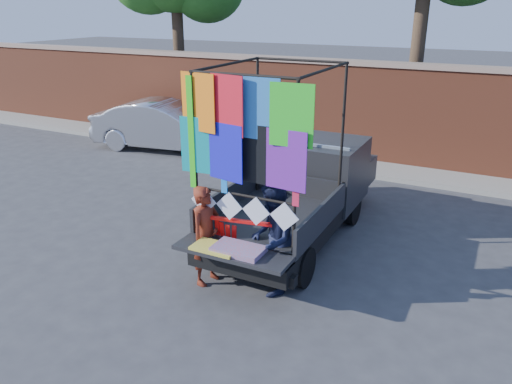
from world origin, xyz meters
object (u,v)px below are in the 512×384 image
at_px(sedan, 166,125).
at_px(man, 272,239).
at_px(pickup_truck, 306,188).
at_px(woman, 206,235).

xyz_separation_m(sedan, man, (5.94, -5.54, 0.15)).
bearing_deg(pickup_truck, sedan, 149.60).
distance_m(pickup_truck, man, 2.32).
bearing_deg(sedan, man, -142.70).
relative_size(sedan, man, 2.50).
bearing_deg(man, pickup_truck, 169.81).
xyz_separation_m(pickup_truck, sedan, (-5.56, 3.26, -0.10)).
distance_m(woman, man, 0.99).
height_order(sedan, woman, woman).
height_order(pickup_truck, sedan, pickup_truck).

